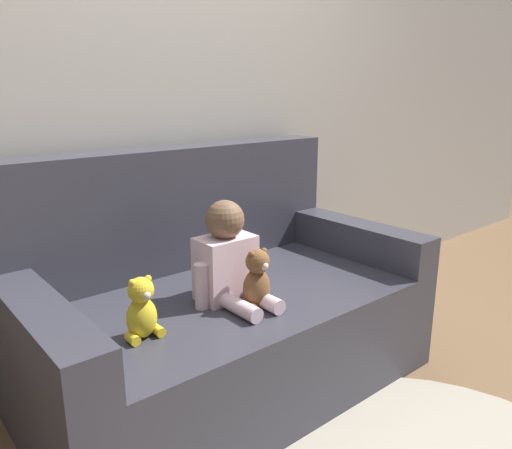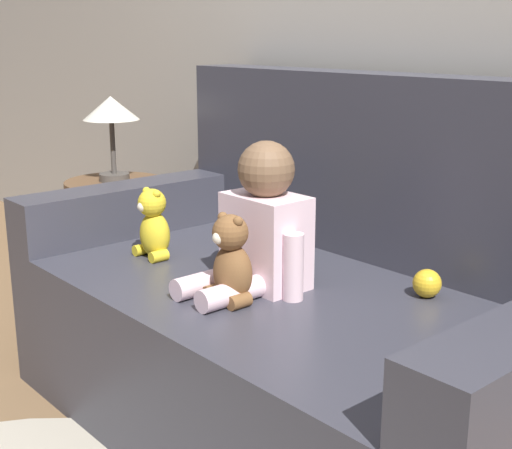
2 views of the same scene
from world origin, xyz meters
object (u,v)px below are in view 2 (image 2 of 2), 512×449
(couch, at_px, (312,318))
(toy_ball, at_px, (427,283))
(teddy_bear_brown, at_px, (231,261))
(side_table, at_px, (113,156))
(person_baby, at_px, (261,229))
(plush_toy_side, at_px, (153,225))

(couch, height_order, toy_ball, couch)
(teddy_bear_brown, height_order, side_table, side_table)
(side_table, bearing_deg, person_baby, -8.78)
(person_baby, distance_m, side_table, 1.09)
(couch, xyz_separation_m, toy_ball, (0.30, 0.13, 0.16))
(plush_toy_side, xyz_separation_m, side_table, (-0.65, 0.24, 0.11))
(couch, relative_size, side_table, 1.88)
(side_table, bearing_deg, toy_ball, 4.44)
(couch, xyz_separation_m, side_table, (-1.13, 0.01, 0.34))
(plush_toy_side, height_order, side_table, side_table)
(couch, relative_size, teddy_bear_brown, 7.19)
(teddy_bear_brown, xyz_separation_m, plush_toy_side, (-0.46, 0.06, -0.01))
(side_table, bearing_deg, teddy_bear_brown, -15.21)
(person_baby, bearing_deg, couch, 70.37)
(teddy_bear_brown, relative_size, side_table, 0.26)
(plush_toy_side, bearing_deg, teddy_bear_brown, -7.48)
(plush_toy_side, bearing_deg, toy_ball, 24.41)
(plush_toy_side, relative_size, side_table, 0.24)
(toy_ball, xyz_separation_m, side_table, (-1.43, -0.11, 0.18))
(toy_ball, bearing_deg, side_table, -175.56)
(side_table, bearing_deg, plush_toy_side, -20.35)
(person_baby, relative_size, plush_toy_side, 1.83)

